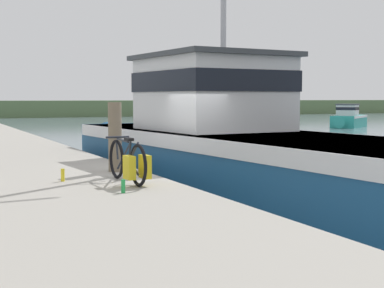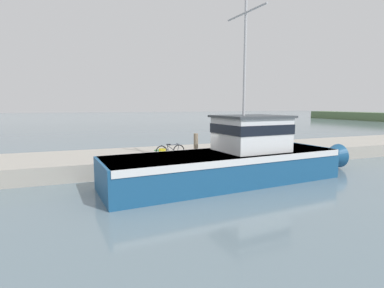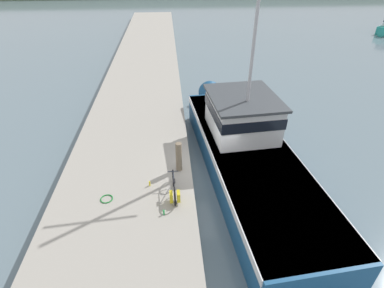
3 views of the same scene
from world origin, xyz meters
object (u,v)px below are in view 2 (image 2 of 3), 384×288
Objects in this scene: water_bottle_by_bike at (174,152)px; water_bottle_on_curb at (151,155)px; bicycle_touring at (168,151)px; mooring_post at (196,145)px; fishing_boat_main at (236,158)px.

water_bottle_on_curb is at bearing -70.77° from water_bottle_by_bike.
water_bottle_by_bike is at bearing 141.97° from bicycle_touring.
mooring_post is at bearing 37.85° from water_bottle_by_bike.
mooring_post is 6.61× the size of water_bottle_on_curb.
bicycle_touring is 1.78m from mooring_post.
water_bottle_on_curb is (-0.43, -0.93, -0.26)m from bicycle_touring.
mooring_post reaches higher than bicycle_touring.
fishing_boat_main is at bearing 36.43° from bicycle_touring.
water_bottle_by_bike is at bearing 109.23° from water_bottle_on_curb.
bicycle_touring is at bearing -36.31° from water_bottle_by_bike.
fishing_boat_main is at bearing 43.17° from water_bottle_on_curb.
water_bottle_on_curb is (0.58, -1.67, -0.01)m from water_bottle_by_bike.
fishing_boat_main is at bearing 23.97° from water_bottle_by_bike.
bicycle_touring is (-3.50, -2.75, 0.03)m from fishing_boat_main.
water_bottle_by_bike reaches higher than water_bottle_on_curb.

